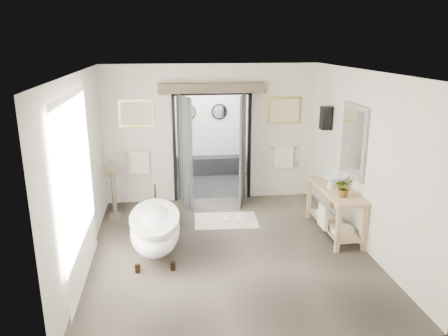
# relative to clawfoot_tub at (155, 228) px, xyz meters

# --- Properties ---
(ground_plane) EXTENTS (5.00, 5.00, 0.00)m
(ground_plane) POSITION_rel_clawfoot_tub_xyz_m (1.20, -0.10, -0.43)
(ground_plane) COLOR #695D50
(room_shell) EXTENTS (4.52, 5.02, 2.91)m
(room_shell) POSITION_rel_clawfoot_tub_xyz_m (1.16, -0.22, 1.43)
(room_shell) COLOR beige
(room_shell) RESTS_ON ground_plane
(shower_room) EXTENTS (2.22, 2.01, 2.51)m
(shower_room) POSITION_rel_clawfoot_tub_xyz_m (1.20, 3.89, 0.48)
(shower_room) COLOR #2B2B2C
(shower_room) RESTS_ON ground_plane
(back_wall_dressing) EXTENTS (3.82, 0.79, 2.52)m
(back_wall_dressing) POSITION_rel_clawfoot_tub_xyz_m (1.20, 2.21, 1.14)
(back_wall_dressing) COLOR black
(back_wall_dressing) RESTS_ON ground_plane
(clawfoot_tub) EXTENTS (0.80, 1.79, 0.88)m
(clawfoot_tub) POSITION_rel_clawfoot_tub_xyz_m (0.00, 0.00, 0.00)
(clawfoot_tub) COLOR black
(clawfoot_tub) RESTS_ON ground_plane
(vanity) EXTENTS (0.57, 1.60, 0.85)m
(vanity) POSITION_rel_clawfoot_tub_xyz_m (3.15, 0.31, 0.08)
(vanity) COLOR tan
(vanity) RESTS_ON ground_plane
(pedestal_mirror) EXTENTS (0.35, 0.22, 1.17)m
(pedestal_mirror) POSITION_rel_clawfoot_tub_xyz_m (-0.81, 1.54, 0.08)
(pedestal_mirror) COLOR brown
(pedestal_mirror) RESTS_ON ground_plane
(rug) EXTENTS (1.25, 0.88, 0.01)m
(rug) POSITION_rel_clawfoot_tub_xyz_m (1.32, 1.12, -0.42)
(rug) COLOR silver
(rug) RESTS_ON ground_plane
(slippers) EXTENTS (0.36, 0.27, 0.05)m
(slippers) POSITION_rel_clawfoot_tub_xyz_m (1.45, 1.11, -0.39)
(slippers) COLOR white
(slippers) RESTS_ON rug
(basin) EXTENTS (0.56, 0.56, 0.19)m
(basin) POSITION_rel_clawfoot_tub_xyz_m (3.23, 0.59, 0.52)
(basin) COLOR white
(basin) RESTS_ON vanity
(plant) EXTENTS (0.36, 0.34, 0.32)m
(plant) POSITION_rel_clawfoot_tub_xyz_m (3.13, -0.09, 0.58)
(plant) COLOR gray
(plant) RESTS_ON vanity
(soap_bottle_a) EXTENTS (0.10, 0.10, 0.17)m
(soap_bottle_a) POSITION_rel_clawfoot_tub_xyz_m (3.06, 0.34, 0.51)
(soap_bottle_a) COLOR gray
(soap_bottle_a) RESTS_ON vanity
(soap_bottle_b) EXTENTS (0.18, 0.18, 0.18)m
(soap_bottle_b) POSITION_rel_clawfoot_tub_xyz_m (3.16, 0.91, 0.51)
(soap_bottle_b) COLOR gray
(soap_bottle_b) RESTS_ON vanity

